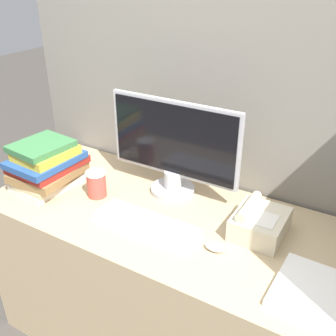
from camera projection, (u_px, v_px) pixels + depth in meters
cubicle_panel_rear at (216, 168)px, 1.78m from camera, size 1.95×0.04×1.56m
desk at (175, 287)px, 1.70m from camera, size 1.55×0.65×0.73m
monitor at (173, 149)px, 1.61m from camera, size 0.58×0.19×0.41m
keyboard at (146, 224)px, 1.48m from camera, size 0.41×0.13×0.02m
mouse at (215, 247)px, 1.35m from camera, size 0.07×0.04×0.03m
coffee_cup at (97, 184)px, 1.64m from camera, size 0.08×0.08×0.11m
book_stack at (47, 165)px, 1.70m from camera, size 0.25×0.31×0.21m
desk_telephone at (259, 223)px, 1.42m from camera, size 0.18×0.21×0.12m
paper_pile at (309, 290)px, 1.18m from camera, size 0.21×0.26×0.02m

